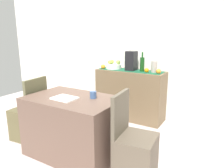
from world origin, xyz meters
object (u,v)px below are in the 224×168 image
object	(u,v)px
ceramic_vase	(154,67)
chair_by_corner	(134,152)
sideboard_console	(130,95)
chair_near_window	(30,121)
coffee_maker	(131,61)
wine_bottle	(142,64)
open_book	(65,98)
coffee_cup	(93,95)
dining_table	(74,126)
fruit_bowl	(114,66)

from	to	relation	value
ceramic_vase	chair_by_corner	bearing A→B (deg)	-77.25
sideboard_console	chair_near_window	world-z (taller)	chair_near_window
coffee_maker	chair_by_corner	xyz separation A→B (m)	(0.73, -1.43, -0.77)
wine_bottle	chair_near_window	size ratio (longest dim) A/B	0.36
ceramic_vase	chair_near_window	world-z (taller)	ceramic_vase
open_book	chair_near_window	distance (m)	0.93
sideboard_console	coffee_maker	distance (m)	0.60
sideboard_console	chair_by_corner	size ratio (longest dim) A/B	1.33
wine_bottle	coffee_cup	size ratio (longest dim) A/B	3.90
chair_near_window	dining_table	bearing A→B (deg)	-0.12
ceramic_vase	chair_by_corner	xyz separation A→B (m)	(0.32, -1.43, -0.69)
ceramic_vase	dining_table	world-z (taller)	ceramic_vase
wine_bottle	dining_table	size ratio (longest dim) A/B	0.29
chair_near_window	sideboard_console	bearing A→B (deg)	57.54
wine_bottle	open_book	size ratio (longest dim) A/B	1.17
fruit_bowl	sideboard_console	bearing A→B (deg)	0.00
sideboard_console	coffee_maker	xyz separation A→B (m)	(0.01, 0.00, 0.60)
coffee_maker	ceramic_vase	size ratio (longest dim) A/B	1.75
ceramic_vase	chair_near_window	bearing A→B (deg)	-132.92
sideboard_console	wine_bottle	xyz separation A→B (m)	(0.21, 0.00, 0.56)
sideboard_console	dining_table	bearing A→B (deg)	-93.29
wine_bottle	ceramic_vase	xyz separation A→B (m)	(0.21, 0.00, -0.03)
dining_table	chair_by_corner	bearing A→B (deg)	-0.11
coffee_cup	chair_near_window	xyz separation A→B (m)	(-1.05, -0.10, -0.52)
wine_bottle	chair_near_window	bearing A→B (deg)	-128.09
fruit_bowl	chair_by_corner	xyz separation A→B (m)	(1.08, -1.43, -0.65)
wine_bottle	dining_table	bearing A→B (deg)	-101.59
fruit_bowl	coffee_maker	size ratio (longest dim) A/B	0.83
wine_bottle	chair_near_window	xyz separation A→B (m)	(-1.12, -1.43, -0.73)
wine_bottle	open_book	world-z (taller)	wine_bottle
open_book	coffee_maker	bearing A→B (deg)	86.53
dining_table	ceramic_vase	bearing A→B (deg)	70.65
fruit_bowl	chair_by_corner	bearing A→B (deg)	-52.86
dining_table	sideboard_console	bearing A→B (deg)	86.71
wine_bottle	dining_table	xyz separation A→B (m)	(-0.29, -1.43, -0.62)
chair_near_window	coffee_cup	bearing A→B (deg)	5.56
open_book	coffee_cup	size ratio (longest dim) A/B	3.34
coffee_maker	dining_table	xyz separation A→B (m)	(-0.09, -1.43, -0.66)
sideboard_console	coffee_cup	distance (m)	1.38
open_book	chair_by_corner	world-z (taller)	chair_by_corner
ceramic_vase	open_book	xyz separation A→B (m)	(-0.54, -1.52, -0.21)
open_book	chair_by_corner	distance (m)	0.99
wine_bottle	coffee_cup	bearing A→B (deg)	-92.72
coffee_cup	chair_near_window	distance (m)	1.18
wine_bottle	chair_by_corner	world-z (taller)	wine_bottle
ceramic_vase	dining_table	bearing A→B (deg)	-109.35
dining_table	open_book	world-z (taller)	open_book
ceramic_vase	fruit_bowl	bearing A→B (deg)	180.00
coffee_cup	chair_near_window	world-z (taller)	chair_near_window
wine_bottle	chair_by_corner	size ratio (longest dim) A/B	0.36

